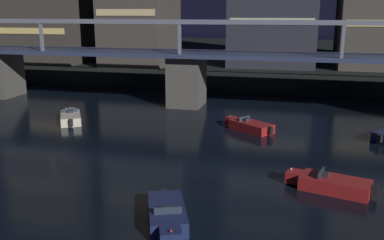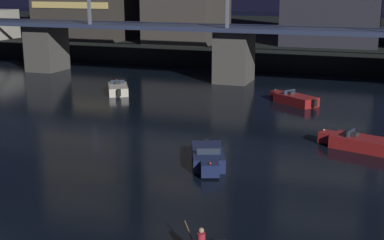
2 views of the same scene
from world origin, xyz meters
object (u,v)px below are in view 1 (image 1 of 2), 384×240
Objects in this scene: river_bridge at (187,68)px; speedboat_near_right at (71,117)px; speedboat_mid_left at (331,184)px; speedboat_near_left at (167,215)px; speedboat_mid_center at (249,126)px.

speedboat_near_right is at bearing -132.43° from river_bridge.
river_bridge reaches higher than speedboat_mid_left.
speedboat_mid_left is (8.21, 6.11, 0.00)m from speedboat_near_left.
river_bridge reaches higher than speedboat_near_left.
river_bridge is 19.88× the size of speedboat_near_left.
speedboat_mid_center is at bearing 117.02° from speedboat_mid_left.
river_bridge is 25.51m from speedboat_mid_left.
speedboat_mid_left is at bearing -25.62° from speedboat_near_right.
speedboat_mid_left is at bearing 36.64° from speedboat_near_left.
speedboat_near_left and speedboat_mid_center have the same top height.
speedboat_near_right is (-8.97, -9.81, -3.75)m from river_bridge.
speedboat_near_right and speedboat_mid_center have the same top height.
speedboat_near_right is at bearing -176.77° from speedboat_mid_center.
river_bridge is 12.51m from speedboat_mid_center.
speedboat_mid_left is 13.52m from speedboat_mid_center.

